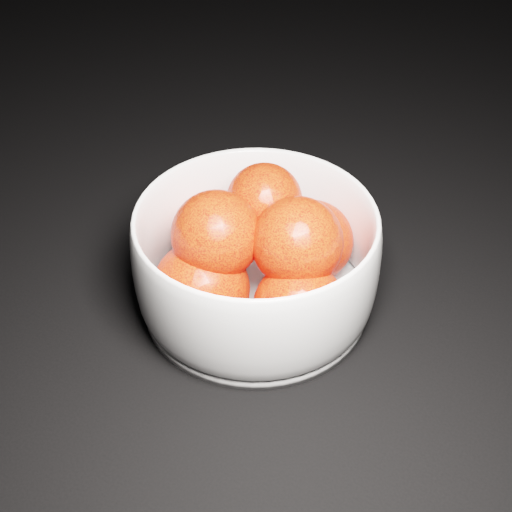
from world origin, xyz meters
The scene contains 3 objects.
ground centered at (0.00, 0.00, 0.00)m, with size 3.00×3.00×0.00m, color black.
bowl centered at (0.04, 0.15, 0.05)m, with size 0.20×0.20×0.10m.
orange_pile centered at (0.05, 0.15, 0.06)m, with size 0.18×0.18×0.12m.
Camera 1 is at (0.28, -0.23, 0.44)m, focal length 50.00 mm.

